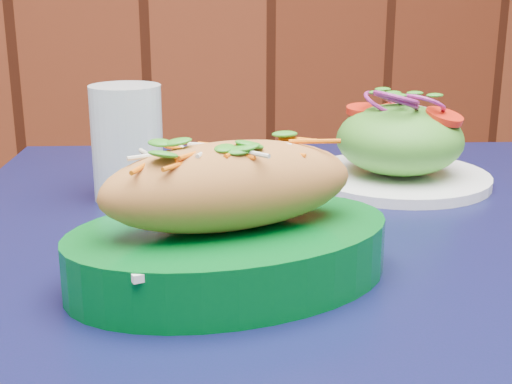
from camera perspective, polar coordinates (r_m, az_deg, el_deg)
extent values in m
cube|color=black|center=(0.71, 5.93, -4.41)|extent=(0.90, 0.90, 0.03)
cube|color=white|center=(0.58, -2.08, -3.16)|extent=(0.23, 0.17, 0.01)
ellipsoid|color=#CB7B40|center=(0.57, -2.12, 0.51)|extent=(0.22, 0.13, 0.07)
cylinder|color=white|center=(0.89, 11.24, 1.12)|extent=(0.22, 0.22, 0.01)
ellipsoid|color=#4C992D|center=(0.88, 11.42, 4.14)|extent=(0.15, 0.15, 0.08)
cylinder|color=red|center=(0.86, 14.83, 6.17)|extent=(0.04, 0.04, 0.01)
cylinder|color=red|center=(0.89, 8.68, 6.83)|extent=(0.04, 0.04, 0.01)
cylinder|color=red|center=(0.91, 10.52, 7.02)|extent=(0.04, 0.04, 0.01)
torus|color=#921F73|center=(0.87, 11.59, 7.16)|extent=(0.06, 0.06, 0.01)
torus|color=#921F73|center=(0.87, 11.61, 7.42)|extent=(0.06, 0.06, 0.01)
torus|color=#921F73|center=(0.87, 11.62, 7.68)|extent=(0.06, 0.06, 0.01)
torus|color=#921F73|center=(0.87, 11.64, 7.94)|extent=(0.06, 0.06, 0.01)
cylinder|color=silver|center=(0.81, -10.26, 3.90)|extent=(0.08, 0.08, 0.13)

